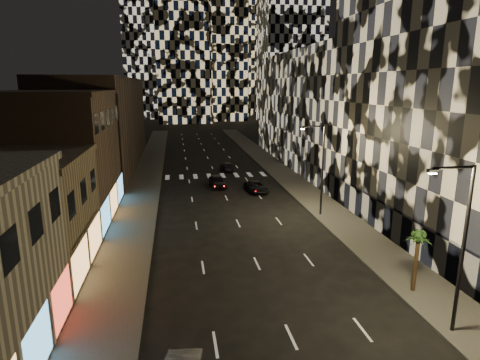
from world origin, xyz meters
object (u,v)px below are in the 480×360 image
object	(u,v)px
car_dark_midlane	(217,181)
palm_tree	(418,241)
streetlight_near	(460,239)
streetlight_far	(320,164)
car_dark_oncoming	(227,166)
car_dark_rightlane	(256,187)

from	to	relation	value
car_dark_midlane	palm_tree	bearing A→B (deg)	-76.35
streetlight_near	streetlight_far	xyz separation A→B (m)	(0.00, 20.00, 0.00)
palm_tree	streetlight_near	bearing A→B (deg)	-98.57
car_dark_midlane	car_dark_oncoming	xyz separation A→B (m)	(2.58, 10.33, -0.16)
streetlight_far	palm_tree	size ratio (longest dim) A/B	2.25
streetlight_far	palm_tree	xyz separation A→B (m)	(0.65, -15.72, -1.90)
car_dark_rightlane	palm_tree	distance (m)	26.42
streetlight_far	car_dark_oncoming	xyz separation A→B (m)	(-6.27, 23.49, -4.73)
car_dark_midlane	car_dark_rightlane	distance (m)	5.46
car_dark_rightlane	palm_tree	size ratio (longest dim) A/B	1.16
palm_tree	streetlight_far	bearing A→B (deg)	92.35
car_dark_rightlane	palm_tree	bearing A→B (deg)	-85.41
car_dark_oncoming	streetlight_near	bearing A→B (deg)	95.56
streetlight_near	palm_tree	bearing A→B (deg)	81.43
car_dark_rightlane	palm_tree	world-z (taller)	palm_tree
streetlight_far	car_dark_rightlane	size ratio (longest dim) A/B	1.93
car_dark_midlane	palm_tree	xyz separation A→B (m)	(9.50, -28.88, 2.67)
car_dark_oncoming	palm_tree	xyz separation A→B (m)	(6.92, -39.20, 2.83)
streetlight_far	car_dark_rightlane	world-z (taller)	streetlight_far
streetlight_near	car_dark_oncoming	size ratio (longest dim) A/B	2.10
car_dark_midlane	car_dark_oncoming	size ratio (longest dim) A/B	1.08
streetlight_far	car_dark_oncoming	world-z (taller)	streetlight_far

